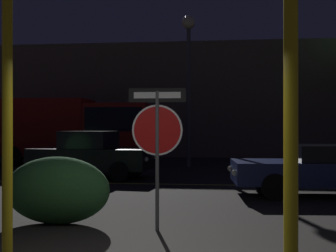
{
  "coord_description": "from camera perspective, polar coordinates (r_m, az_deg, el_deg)",
  "views": [
    {
      "loc": [
        1.0,
        -5.4,
        1.64
      ],
      "look_at": [
        -0.18,
        4.48,
        1.66
      ],
      "focal_mm": 50.0,
      "sensor_mm": 36.0,
      "label": 1
    }
  ],
  "objects": [
    {
      "name": "road_center_stripe",
      "position": [
        13.36,
        2.46,
        -7.12
      ],
      "size": [
        43.94,
        0.12,
        0.01
      ],
      "primitive_type": "cube",
      "color": "gold",
      "rests_on": "ground_plane"
    },
    {
      "name": "stop_sign",
      "position": [
        7.39,
        -1.32,
        -0.47
      ],
      "size": [
        0.91,
        0.06,
        2.25
      ],
      "rotation": [
        0.0,
        0.0,
        0.03
      ],
      "color": "#4C4C51",
      "rests_on": "ground_plane"
    },
    {
      "name": "yellow_pole_left",
      "position": [
        6.15,
        -19.0,
        0.18
      ],
      "size": [
        0.13,
        0.13,
        3.34
      ],
      "primitive_type": "cylinder",
      "color": "yellow",
      "rests_on": "ground_plane"
    },
    {
      "name": "yellow_pole_right",
      "position": [
        5.35,
        14.75,
        -0.98
      ],
      "size": [
        0.16,
        0.16,
        3.12
      ],
      "primitive_type": "cylinder",
      "color": "yellow",
      "rests_on": "ground_plane"
    },
    {
      "name": "hedge_bush_2",
      "position": [
        8.18,
        -13.33,
        -7.63
      ],
      "size": [
        1.8,
        0.92,
        1.14
      ],
      "primitive_type": "ellipsoid",
      "color": "#285B2D",
      "rests_on": "ground_plane"
    },
    {
      "name": "passing_car_2",
      "position": [
        15.22,
        -9.28,
        -3.48
      ],
      "size": [
        4.05,
        2.21,
        1.5
      ],
      "rotation": [
        0.0,
        0.0,
        -1.67
      ],
      "color": "black",
      "rests_on": "ground_plane"
    },
    {
      "name": "passing_car_3",
      "position": [
        11.83,
        18.74,
        -4.98
      ],
      "size": [
        4.56,
        2.14,
        1.2
      ],
      "rotation": [
        0.0,
        0.0,
        1.64
      ],
      "color": "navy",
      "rests_on": "ground_plane"
    },
    {
      "name": "delivery_truck",
      "position": [
        20.57,
        -11.49,
        -0.2
      ],
      "size": [
        6.94,
        2.68,
        2.82
      ],
      "rotation": [
        0.0,
        0.0,
        -1.54
      ],
      "color": "maroon",
      "rests_on": "ground_plane"
    },
    {
      "name": "street_lamp",
      "position": [
        19.41,
        2.53,
        8.32
      ],
      "size": [
        0.55,
        0.55,
        6.2
      ],
      "color": "#4C4C51",
      "rests_on": "ground_plane"
    },
    {
      "name": "building_backdrop",
      "position": [
        27.55,
        -1.12,
        2.97
      ],
      "size": [
        35.64,
        4.93,
        6.2
      ],
      "primitive_type": "cube",
      "color": "#6B5B4C",
      "rests_on": "ground_plane"
    }
  ]
}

